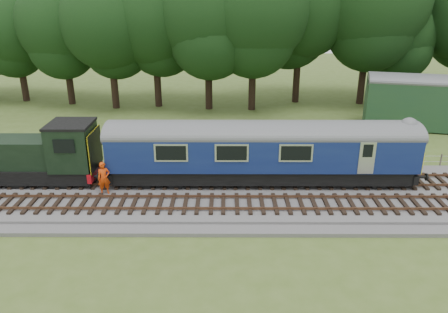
{
  "coord_description": "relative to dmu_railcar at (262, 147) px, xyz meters",
  "views": [
    {
      "loc": [
        1.49,
        -22.85,
        11.38
      ],
      "look_at": [
        1.4,
        1.4,
        2.0
      ],
      "focal_mm": 35.0,
      "sensor_mm": 36.0,
      "label": 1
    }
  ],
  "objects": [
    {
      "name": "ballast",
      "position": [
        -3.64,
        -1.4,
        -2.43
      ],
      "size": [
        70.0,
        7.0,
        0.35
      ],
      "primitive_type": "cube",
      "color": "#4C4C4F",
      "rests_on": "ground"
    },
    {
      "name": "dmu_railcar",
      "position": [
        0.0,
        0.0,
        0.0
      ],
      "size": [
        18.05,
        2.86,
        3.88
      ],
      "color": "black",
      "rests_on": "ground"
    },
    {
      "name": "worker",
      "position": [
        -9.05,
        -1.66,
        -1.29
      ],
      "size": [
        0.83,
        0.71,
        1.92
      ],
      "primitive_type": "imported",
      "rotation": [
        0.0,
        0.0,
        0.44
      ],
      "color": "#DC3F0B",
      "rests_on": "ballast"
    },
    {
      "name": "track_south",
      "position": [
        -3.64,
        -3.0,
        -2.19
      ],
      "size": [
        67.2,
        2.4,
        0.21
      ],
      "color": "black",
      "rests_on": "ballast"
    },
    {
      "name": "shunter_loco",
      "position": [
        -13.93,
        0.0,
        -0.63
      ],
      "size": [
        8.91,
        2.6,
        3.38
      ],
      "color": "black",
      "rests_on": "ground"
    },
    {
      "name": "tree_line",
      "position": [
        -3.64,
        20.6,
        -2.61
      ],
      "size": [
        70.0,
        8.0,
        18.0
      ],
      "primitive_type": null,
      "color": "black",
      "rests_on": "ground"
    },
    {
      "name": "track_north",
      "position": [
        -3.64,
        -0.0,
        -2.19
      ],
      "size": [
        67.2,
        2.4,
        0.21
      ],
      "color": "black",
      "rests_on": "ballast"
    },
    {
      "name": "ground",
      "position": [
        -3.64,
        -1.4,
        -2.61
      ],
      "size": [
        120.0,
        120.0,
        0.0
      ],
      "primitive_type": "plane",
      "color": "#475E22",
      "rests_on": "ground"
    },
    {
      "name": "fence",
      "position": [
        -3.64,
        3.1,
        -2.61
      ],
      "size": [
        64.0,
        0.12,
        1.0
      ],
      "primitive_type": null,
      "color": "#6B6054",
      "rests_on": "ground"
    }
  ]
}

